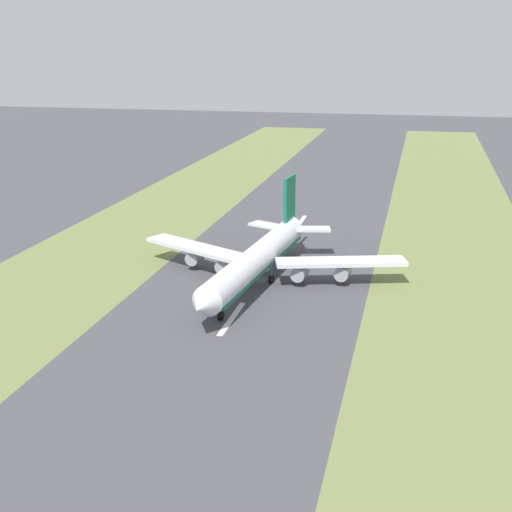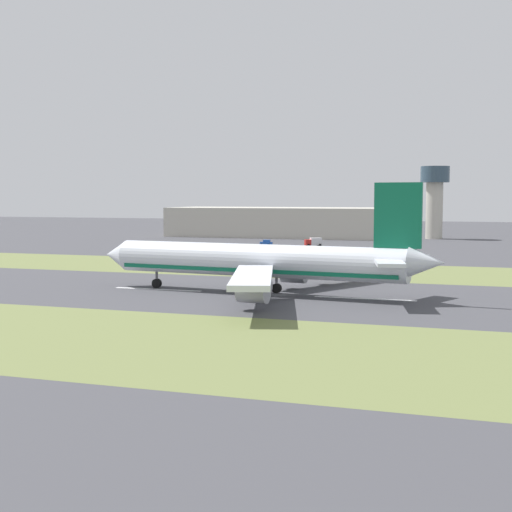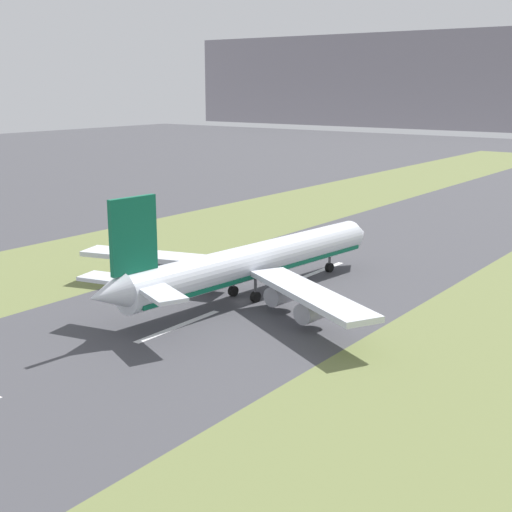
# 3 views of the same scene
# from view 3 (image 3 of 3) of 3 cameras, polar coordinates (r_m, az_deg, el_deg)

# --- Properties ---
(ground_plane) EXTENTS (800.00, 800.00, 0.00)m
(ground_plane) POSITION_cam_3_polar(r_m,az_deg,el_deg) (120.19, -1.19, -3.67)
(ground_plane) COLOR #424247
(grass_median_west) EXTENTS (40.00, 600.00, 0.01)m
(grass_median_west) POSITION_cam_3_polar(r_m,az_deg,el_deg) (150.98, -14.83, -0.53)
(grass_median_west) COLOR olive
(grass_median_west) RESTS_ON ground
(grass_median_east) EXTENTS (40.00, 600.00, 0.01)m
(grass_median_east) POSITION_cam_3_polar(r_m,az_deg,el_deg) (100.71, 19.74, -7.97)
(grass_median_east) COLOR olive
(grass_median_east) RESTS_ON ground
(centreline_dash_mid) EXTENTS (1.20, 18.00, 0.01)m
(centreline_dash_mid) POSITION_cam_3_polar(r_m,az_deg,el_deg) (108.97, -6.19, -5.58)
(centreline_dash_mid) COLOR silver
(centreline_dash_mid) RESTS_ON ground
(centreline_dash_far) EXTENTS (1.20, 18.00, 0.01)m
(centreline_dash_far) POSITION_cam_3_polar(r_m,az_deg,el_deg) (139.62, 4.98, -1.26)
(centreline_dash_far) COLOR silver
(centreline_dash_far) RESTS_ON ground
(airplane_main_jet) EXTENTS (63.81, 67.21, 20.20)m
(airplane_main_jet) POSITION_cam_3_polar(r_m,az_deg,el_deg) (120.82, -0.61, -0.61)
(airplane_main_jet) COLOR silver
(airplane_main_jet) RESTS_ON ground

